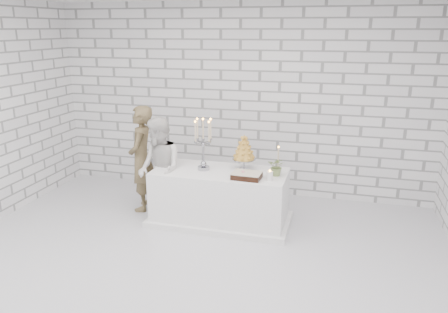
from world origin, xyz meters
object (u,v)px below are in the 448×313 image
bride (160,169)px  candelabra (203,144)px  groom (142,159)px  cake_table (220,197)px  croquembouche (244,152)px

bride → candelabra: bearing=51.8°
groom → bride: 0.44m
candelabra → groom: bearing=170.0°
cake_table → groom: bearing=171.8°
bride → candelabra: candelabra is taller
cake_table → croquembouche: bearing=27.0°
groom → candelabra: bearing=70.2°
candelabra → croquembouche: size_ratio=1.46×
croquembouche → groom: bearing=179.0°
cake_table → bride: size_ratio=1.25×
croquembouche → bride: bearing=-170.1°
bride → candelabra: 0.74m
groom → croquembouche: 1.54m
cake_table → bride: 0.92m
groom → candelabra: size_ratio=2.17×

